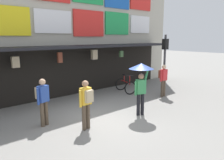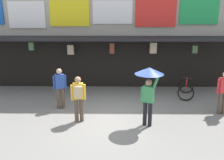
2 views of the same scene
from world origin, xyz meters
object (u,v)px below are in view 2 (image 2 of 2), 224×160
Objects in this scene: pedestrian_in_yellow at (78,96)px; pedestrian_in_purple at (60,85)px; pedestrian_with_umbrella at (149,80)px; bicycle_parked at (186,89)px; pedestrian_in_red at (223,90)px.

pedestrian_in_yellow and pedestrian_in_purple have the same top height.
pedestrian_with_umbrella reaches higher than pedestrian_in_purple.
pedestrian_in_yellow reaches higher than bicycle_parked.
pedestrian_with_umbrella is (-2.16, -2.98, 1.25)m from bicycle_parked.
pedestrian_in_red is (0.84, -1.90, 0.59)m from bicycle_parked.
pedestrian_with_umbrella is (2.41, -0.28, 0.66)m from pedestrian_in_yellow.
pedestrian_in_red is (5.42, 0.80, 0.00)m from pedestrian_in_yellow.
pedestrian_in_red is 0.81× the size of pedestrian_with_umbrella.
pedestrian_in_red is at bearing -66.19° from bicycle_parked.
pedestrian_in_purple is (-5.51, -1.44, 0.59)m from bicycle_parked.
pedestrian_in_yellow is 0.81× the size of pedestrian_with_umbrella.
pedestrian_in_red is 1.00× the size of pedestrian_in_purple.
pedestrian_in_red is at bearing -4.15° from pedestrian_in_purple.
pedestrian_in_yellow is 1.00× the size of pedestrian_in_red.
bicycle_parked is 2.16m from pedestrian_in_red.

